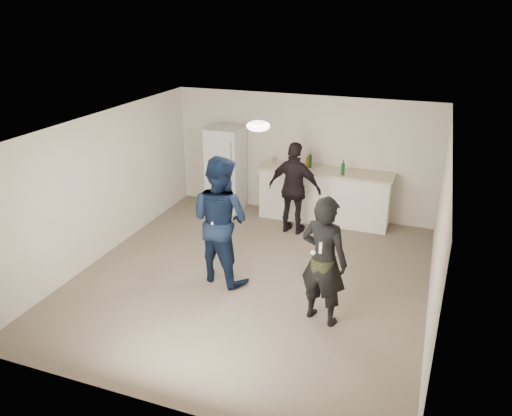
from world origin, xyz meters
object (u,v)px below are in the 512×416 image
(fridge, at_px, (226,169))
(woman, at_px, (324,261))
(counter, at_px, (324,197))
(man, at_px, (220,220))
(spectator, at_px, (295,189))
(shaker, at_px, (274,160))

(fridge, height_order, woman, woman)
(fridge, relative_size, woman, 0.96)
(counter, bearing_deg, woman, -77.45)
(man, relative_size, woman, 1.10)
(fridge, distance_m, woman, 4.44)
(fridge, relative_size, man, 0.87)
(spectator, bearing_deg, fridge, -14.63)
(man, distance_m, woman, 1.88)
(fridge, xyz_separation_m, spectator, (1.71, -0.67, 0.00))
(counter, distance_m, woman, 3.54)
(fridge, height_order, spectator, spectator)
(man, xyz_separation_m, spectator, (0.60, 2.12, -0.13))
(fridge, xyz_separation_m, shaker, (1.04, 0.11, 0.28))
(counter, height_order, man, man)
(counter, xyz_separation_m, shaker, (-1.09, 0.04, 0.65))
(counter, bearing_deg, spectator, -119.67)
(counter, relative_size, shaker, 15.29)
(counter, relative_size, spectator, 1.44)
(man, bearing_deg, counter, -94.16)
(man, bearing_deg, shaker, -73.12)
(shaker, distance_m, woman, 3.94)
(fridge, distance_m, man, 3.00)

